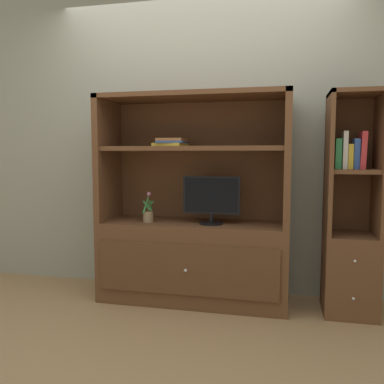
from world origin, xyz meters
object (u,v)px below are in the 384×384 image
media_console (194,237)px  bookshelf_tall (351,239)px  potted_plant (148,215)px  tv_monitor (211,198)px  upright_book_row (350,153)px  magazine_stack (172,143)px

media_console → bookshelf_tall: media_console is taller
potted_plant → tv_monitor: bearing=2.0°
media_console → upright_book_row: (1.17, -0.01, 0.68)m
potted_plant → upright_book_row: bearing=2.2°
bookshelf_tall → tv_monitor: bearing=-177.2°
media_console → upright_book_row: media_console is taller
tv_monitor → potted_plant: (-0.51, -0.02, -0.15)m
magazine_stack → upright_book_row: 1.35m
tv_monitor → potted_plant: 0.54m
tv_monitor → upright_book_row: bearing=2.3°
potted_plant → media_console: bearing=10.5°
magazine_stack → upright_book_row: bearing=0.0°
bookshelf_tall → media_console: bearing=-179.9°
magazine_stack → media_console: bearing=2.6°
tv_monitor → bookshelf_tall: bookshelf_tall is taller
magazine_stack → upright_book_row: upright_book_row is taller
potted_plant → bookshelf_tall: bearing=2.5°
potted_plant → upright_book_row: 1.61m
tv_monitor → upright_book_row: (1.02, 0.04, 0.36)m
tv_monitor → magazine_stack: bearing=173.0°
media_console → bookshelf_tall: 1.20m
media_console → magazine_stack: bearing=-177.4°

